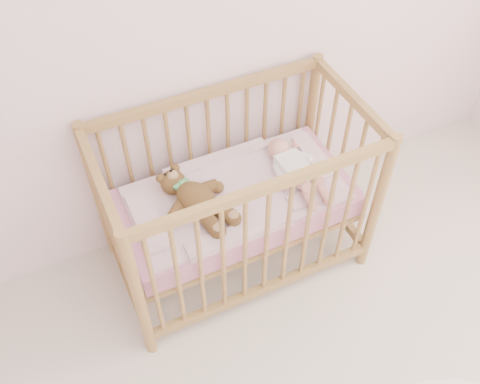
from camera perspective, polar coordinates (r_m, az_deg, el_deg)
wall_back at (r=2.61m, az=-1.79°, el=18.57°), size 4.00×0.02×2.70m
crib at (r=2.83m, az=-0.43°, el=-0.93°), size 1.36×0.76×1.00m
mattress at (r=2.84m, az=-0.43°, el=-1.13°), size 1.22×0.62×0.13m
blanket at (r=2.78m, az=-0.44°, el=-0.13°), size 1.10×0.58×0.06m
baby at (r=2.82m, az=5.79°, el=2.73°), size 0.28×0.54×0.13m
teddy_bear at (r=2.65m, az=-4.63°, el=-0.73°), size 0.53×0.62×0.14m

